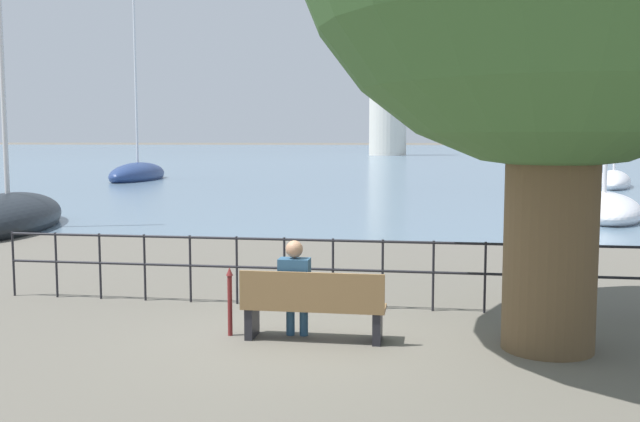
# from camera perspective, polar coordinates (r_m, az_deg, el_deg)

# --- Properties ---
(ground_plane) EXTENTS (1000.00, 1000.00, 0.00)m
(ground_plane) POSITION_cam_1_polar(r_m,az_deg,el_deg) (9.19, -0.49, -10.23)
(ground_plane) COLOR #605B51
(harbor_water) EXTENTS (600.00, 300.00, 0.01)m
(harbor_water) POSITION_cam_1_polar(r_m,az_deg,el_deg) (167.46, 8.44, 4.83)
(harbor_water) COLOR slate
(harbor_water) RESTS_ON ground_plane
(park_bench) EXTENTS (1.81, 0.45, 0.90)m
(park_bench) POSITION_cam_1_polar(r_m,az_deg,el_deg) (9.02, -0.56, -7.69)
(park_bench) COLOR brown
(park_bench) RESTS_ON ground_plane
(seated_person_left) EXTENTS (0.39, 0.35, 1.27)m
(seated_person_left) POSITION_cam_1_polar(r_m,az_deg,el_deg) (9.08, -2.02, -5.91)
(seated_person_left) COLOR navy
(seated_person_left) RESTS_ON ground_plane
(promenade_railing) EXTENTS (10.49, 0.04, 1.05)m
(promenade_railing) POSITION_cam_1_polar(r_m,az_deg,el_deg) (10.73, 1.04, -4.09)
(promenade_railing) COLOR black
(promenade_railing) RESTS_ON ground_plane
(closed_umbrella) EXTENTS (0.09, 0.09, 0.90)m
(closed_umbrella) POSITION_cam_1_polar(r_m,az_deg,el_deg) (9.31, -7.23, -6.89)
(closed_umbrella) COLOR maroon
(closed_umbrella) RESTS_ON ground_plane
(sailboat_0) EXTENTS (2.78, 7.91, 11.66)m
(sailboat_0) POSITION_cam_1_polar(r_m,az_deg,el_deg) (45.95, -14.36, 2.86)
(sailboat_0) COLOR navy
(sailboat_0) RESTS_ON ground_plane
(sailboat_1) EXTENTS (3.40, 7.69, 9.34)m
(sailboat_1) POSITION_cam_1_polar(r_m,az_deg,el_deg) (41.51, 22.43, 2.23)
(sailboat_1) COLOR silver
(sailboat_1) RESTS_ON ground_plane
(sailboat_2) EXTENTS (3.19, 6.64, 9.31)m
(sailboat_2) POSITION_cam_1_polar(r_m,az_deg,el_deg) (25.11, 21.74, 0.19)
(sailboat_2) COLOR silver
(sailboat_2) RESTS_ON ground_plane
(sailboat_5) EXTENTS (4.37, 7.30, 8.29)m
(sailboat_5) POSITION_cam_1_polar(r_m,az_deg,el_deg) (22.23, -23.65, -0.47)
(sailboat_5) COLOR black
(sailboat_5) RESTS_ON ground_plane
(harbor_lighthouse) EXTENTS (5.89, 5.89, 19.39)m
(harbor_lighthouse) POSITION_cam_1_polar(r_m,az_deg,el_deg) (114.31, 5.46, 8.98)
(harbor_lighthouse) COLOR silver
(harbor_lighthouse) RESTS_ON ground_plane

